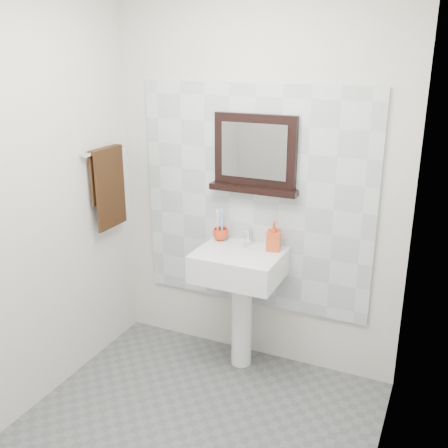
{
  "coord_description": "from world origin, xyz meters",
  "views": [
    {
      "loc": [
        1.2,
        -2.03,
        2.11
      ],
      "look_at": [
        0.03,
        0.55,
        1.15
      ],
      "focal_mm": 42.0,
      "sensor_mm": 36.0,
      "label": 1
    }
  ],
  "objects_px": {
    "soap_dispenser": "(274,236)",
    "hand_towel": "(108,182)",
    "framed_mirror": "(255,156)",
    "toothbrush_cup": "(221,234)",
    "pedestal_sink": "(240,277)"
  },
  "relations": [
    {
      "from": "pedestal_sink",
      "to": "toothbrush_cup",
      "type": "height_order",
      "value": "pedestal_sink"
    },
    {
      "from": "pedestal_sink",
      "to": "toothbrush_cup",
      "type": "relative_size",
      "value": 9.2
    },
    {
      "from": "toothbrush_cup",
      "to": "soap_dispenser",
      "type": "xyz_separation_m",
      "value": [
        0.39,
        -0.03,
        0.06
      ]
    },
    {
      "from": "pedestal_sink",
      "to": "toothbrush_cup",
      "type": "distance_m",
      "value": 0.33
    },
    {
      "from": "toothbrush_cup",
      "to": "hand_towel",
      "type": "height_order",
      "value": "hand_towel"
    },
    {
      "from": "toothbrush_cup",
      "to": "framed_mirror",
      "type": "xyz_separation_m",
      "value": [
        0.22,
        0.05,
        0.55
      ]
    },
    {
      "from": "soap_dispenser",
      "to": "framed_mirror",
      "type": "height_order",
      "value": "framed_mirror"
    },
    {
      "from": "framed_mirror",
      "to": "toothbrush_cup",
      "type": "bearing_deg",
      "value": -168.28
    },
    {
      "from": "pedestal_sink",
      "to": "framed_mirror",
      "type": "height_order",
      "value": "framed_mirror"
    },
    {
      "from": "soap_dispenser",
      "to": "hand_towel",
      "type": "height_order",
      "value": "hand_towel"
    },
    {
      "from": "pedestal_sink",
      "to": "framed_mirror",
      "type": "distance_m",
      "value": 0.8
    },
    {
      "from": "pedestal_sink",
      "to": "framed_mirror",
      "type": "relative_size",
      "value": 1.63
    },
    {
      "from": "hand_towel",
      "to": "toothbrush_cup",
      "type": "bearing_deg",
      "value": 17.68
    },
    {
      "from": "soap_dispenser",
      "to": "hand_towel",
      "type": "xyz_separation_m",
      "value": [
        -1.12,
        -0.2,
        0.29
      ]
    },
    {
      "from": "pedestal_sink",
      "to": "soap_dispenser",
      "type": "bearing_deg",
      "value": 30.23
    }
  ]
}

